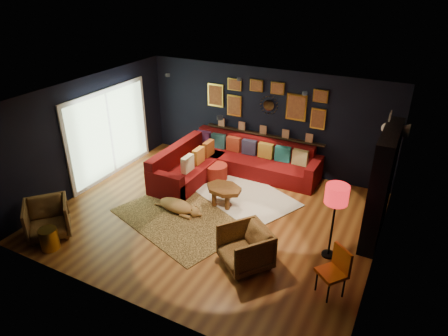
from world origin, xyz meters
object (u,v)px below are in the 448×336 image
at_px(armchair_right, 245,246).
at_px(coffee_table, 224,190).
at_px(sectional, 226,164).
at_px(orange_chair, 336,268).
at_px(floor_lamp, 336,198).
at_px(dog, 176,204).
at_px(pouf, 216,172).
at_px(armchair_left, 47,217).
at_px(gold_stool, 49,239).

bearing_deg(armchair_right, coffee_table, 166.36).
relative_size(sectional, armchair_right, 4.20).
xyz_separation_m(orange_chair, floor_lamp, (-0.29, 0.90, 0.72)).
relative_size(armchair_right, dog, 0.69).
distance_m(sectional, pouf, 0.35).
height_order(armchair_left, gold_stool, armchair_left).
height_order(pouf, orange_chair, orange_chair).
xyz_separation_m(coffee_table, armchair_left, (-2.54, -2.56, 0.03)).
bearing_deg(coffee_table, sectional, 115.05).
height_order(sectional, floor_lamp, floor_lamp).
xyz_separation_m(pouf, orange_chair, (3.53, -2.55, 0.29)).
height_order(coffee_table, orange_chair, orange_chair).
bearing_deg(sectional, armchair_left, -116.64).
height_order(pouf, floor_lamp, floor_lamp).
bearing_deg(gold_stool, coffee_table, 52.55).
bearing_deg(gold_stool, floor_lamp, 25.04).
height_order(pouf, armchair_left, armchair_left).
height_order(floor_lamp, dog, floor_lamp).
relative_size(sectional, pouf, 6.18).
distance_m(pouf, orange_chair, 4.36).
distance_m(armchair_right, floor_lamp, 1.77).
relative_size(pouf, armchair_right, 0.68).
height_order(sectional, gold_stool, sectional).
bearing_deg(orange_chair, armchair_right, -140.04).
bearing_deg(sectional, dog, -95.02).
bearing_deg(dog, orange_chair, -10.20).
xyz_separation_m(armchair_left, dog, (1.76, 1.85, -0.20)).
relative_size(armchair_left, floor_lamp, 0.55).
relative_size(sectional, gold_stool, 8.16).
bearing_deg(dog, coffee_table, 45.40).
bearing_deg(coffee_table, armchair_left, -134.78).
bearing_deg(dog, armchair_right, -20.52).
distance_m(armchair_left, armchair_right, 3.91).
height_order(sectional, coffee_table, sectional).
distance_m(armchair_left, gold_stool, 0.50).
xyz_separation_m(sectional, gold_stool, (-1.59, -4.16, -0.11)).
relative_size(pouf, gold_stool, 1.32).
height_order(sectional, armchair_right, sectional).
xyz_separation_m(sectional, armchair_left, (-1.94, -3.86, 0.08)).
height_order(coffee_table, armchair_left, armchair_left).
bearing_deg(coffee_table, pouf, 126.31).
xyz_separation_m(armchair_left, orange_chair, (5.34, 1.00, 0.10)).
bearing_deg(floor_lamp, gold_stool, -154.96).
xyz_separation_m(gold_stool, orange_chair, (4.99, 1.30, 0.29)).
bearing_deg(sectional, gold_stool, -110.87).
bearing_deg(orange_chair, coffee_table, -170.68).
distance_m(coffee_table, armchair_right, 2.03).
bearing_deg(armchair_left, coffee_table, -3.17).
xyz_separation_m(coffee_table, floor_lamp, (2.51, -0.67, 0.85)).
distance_m(gold_stool, dog, 2.57).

